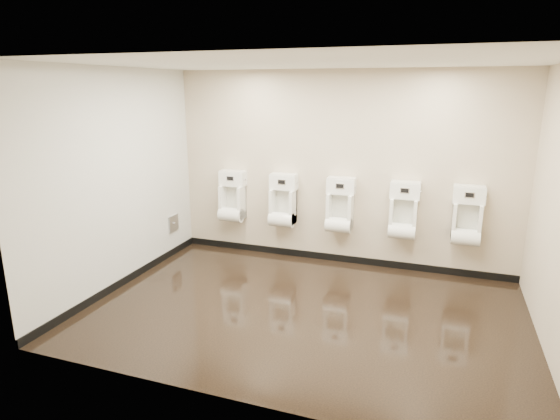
{
  "coord_description": "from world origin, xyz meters",
  "views": [
    {
      "loc": [
        1.39,
        -4.83,
        2.56
      ],
      "look_at": [
        -0.5,
        0.55,
        1.05
      ],
      "focal_mm": 30.0,
      "sensor_mm": 36.0,
      "label": 1
    }
  ],
  "objects_px": {
    "urinal_0": "(232,200)",
    "urinal_2": "(340,209)",
    "access_panel": "(173,223)",
    "urinal_4": "(467,220)",
    "urinal_3": "(403,215)",
    "urinal_1": "(283,204)"
  },
  "relations": [
    {
      "from": "urinal_0",
      "to": "urinal_2",
      "type": "relative_size",
      "value": 1.0
    },
    {
      "from": "urinal_2",
      "to": "urinal_1",
      "type": "bearing_deg",
      "value": 180.0
    },
    {
      "from": "access_panel",
      "to": "urinal_2",
      "type": "distance_m",
      "value": 2.59
    },
    {
      "from": "urinal_1",
      "to": "urinal_4",
      "type": "bearing_deg",
      "value": 0.0
    },
    {
      "from": "access_panel",
      "to": "urinal_3",
      "type": "relative_size",
      "value": 0.32
    },
    {
      "from": "urinal_0",
      "to": "urinal_1",
      "type": "relative_size",
      "value": 1.0
    },
    {
      "from": "urinal_0",
      "to": "urinal_1",
      "type": "distance_m",
      "value": 0.83
    },
    {
      "from": "access_panel",
      "to": "urinal_4",
      "type": "height_order",
      "value": "urinal_4"
    },
    {
      "from": "urinal_1",
      "to": "urinal_3",
      "type": "bearing_deg",
      "value": 0.0
    },
    {
      "from": "urinal_0",
      "to": "access_panel",
      "type": "bearing_deg",
      "value": -153.38
    },
    {
      "from": "urinal_2",
      "to": "urinal_0",
      "type": "bearing_deg",
      "value": 180.0
    },
    {
      "from": "urinal_3",
      "to": "urinal_1",
      "type": "bearing_deg",
      "value": 180.0
    },
    {
      "from": "access_panel",
      "to": "urinal_2",
      "type": "relative_size",
      "value": 0.32
    },
    {
      "from": "access_panel",
      "to": "urinal_1",
      "type": "bearing_deg",
      "value": 13.98
    },
    {
      "from": "access_panel",
      "to": "urinal_0",
      "type": "bearing_deg",
      "value": 26.62
    },
    {
      "from": "urinal_1",
      "to": "urinal_3",
      "type": "relative_size",
      "value": 1.0
    },
    {
      "from": "urinal_2",
      "to": "urinal_4",
      "type": "relative_size",
      "value": 1.0
    },
    {
      "from": "urinal_0",
      "to": "urinal_4",
      "type": "xyz_separation_m",
      "value": [
        3.42,
        0.0,
        0.0
      ]
    },
    {
      "from": "urinal_0",
      "to": "urinal_2",
      "type": "height_order",
      "value": "same"
    },
    {
      "from": "urinal_2",
      "to": "urinal_3",
      "type": "xyz_separation_m",
      "value": [
        0.89,
        0.0,
        0.0
      ]
    },
    {
      "from": "urinal_0",
      "to": "urinal_2",
      "type": "bearing_deg",
      "value": 0.0
    },
    {
      "from": "urinal_1",
      "to": "urinal_2",
      "type": "distance_m",
      "value": 0.87
    }
  ]
}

